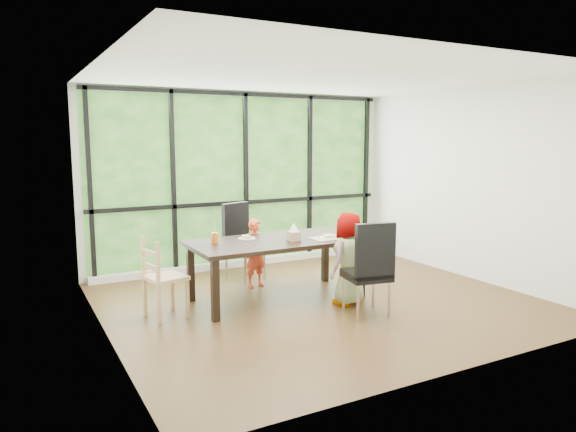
# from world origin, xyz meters

# --- Properties ---
(ground) EXTENTS (5.00, 5.00, 0.00)m
(ground) POSITION_xyz_m (0.00, 0.00, 0.00)
(ground) COLOR black
(ground) RESTS_ON ground
(back_wall) EXTENTS (5.00, 0.00, 5.00)m
(back_wall) POSITION_xyz_m (0.00, 2.25, 1.35)
(back_wall) COLOR silver
(back_wall) RESTS_ON ground
(foliage_backdrop) EXTENTS (4.80, 0.02, 2.65)m
(foliage_backdrop) POSITION_xyz_m (0.00, 2.23, 1.35)
(foliage_backdrop) COLOR #1A4717
(foliage_backdrop) RESTS_ON back_wall
(window_mullions) EXTENTS (4.80, 0.06, 2.65)m
(window_mullions) POSITION_xyz_m (0.00, 2.19, 1.35)
(window_mullions) COLOR black
(window_mullions) RESTS_ON back_wall
(window_sill) EXTENTS (4.80, 0.12, 0.10)m
(window_sill) POSITION_xyz_m (0.00, 2.15, 0.05)
(window_sill) COLOR silver
(window_sill) RESTS_ON ground
(dining_table) EXTENTS (2.20, 1.16, 0.75)m
(dining_table) POSITION_xyz_m (-0.41, 0.35, 0.38)
(dining_table) COLOR black
(dining_table) RESTS_ON ground
(chair_window_leather) EXTENTS (0.59, 0.59, 1.08)m
(chair_window_leather) POSITION_xyz_m (-0.37, 1.40, 0.54)
(chair_window_leather) COLOR black
(chair_window_leather) RESTS_ON ground
(chair_interior_leather) EXTENTS (0.53, 0.53, 1.08)m
(chair_interior_leather) POSITION_xyz_m (0.20, -0.67, 0.54)
(chair_interior_leather) COLOR black
(chair_interior_leather) RESTS_ON ground
(chair_end_beech) EXTENTS (0.47, 0.49, 0.90)m
(chair_end_beech) POSITION_xyz_m (-1.81, 0.35, 0.45)
(chair_end_beech) COLOR tan
(chair_end_beech) RESTS_ON ground
(child_toddler) EXTENTS (0.38, 0.30, 0.92)m
(child_toddler) POSITION_xyz_m (-0.41, 0.98, 0.46)
(child_toddler) COLOR #E14B2B
(child_toddler) RESTS_ON ground
(child_older) EXTENTS (0.64, 0.53, 1.11)m
(child_older) POSITION_xyz_m (0.23, -0.23, 0.56)
(child_older) COLOR slate
(child_older) RESTS_ON ground
(placemat) EXTENTS (0.43, 0.31, 0.01)m
(placemat) POSITION_xyz_m (0.20, 0.13, 0.75)
(placemat) COLOR tan
(placemat) RESTS_ON dining_table
(plate_far) EXTENTS (0.22, 0.22, 0.01)m
(plate_far) POSITION_xyz_m (-0.72, 0.57, 0.76)
(plate_far) COLOR white
(plate_far) RESTS_ON dining_table
(plate_near) EXTENTS (0.22, 0.22, 0.01)m
(plate_near) POSITION_xyz_m (0.21, 0.12, 0.76)
(plate_near) COLOR white
(plate_near) RESTS_ON dining_table
(orange_cup) EXTENTS (0.08, 0.08, 0.13)m
(orange_cup) POSITION_xyz_m (-1.15, 0.52, 0.81)
(orange_cup) COLOR orange
(orange_cup) RESTS_ON dining_table
(green_cup) EXTENTS (0.09, 0.09, 0.14)m
(green_cup) POSITION_xyz_m (0.46, 0.08, 0.82)
(green_cup) COLOR #4EC325
(green_cup) RESTS_ON dining_table
(white_mug) EXTENTS (0.08, 0.08, 0.08)m
(white_mug) POSITION_xyz_m (0.60, 0.38, 0.79)
(white_mug) COLOR white
(white_mug) RESTS_ON dining_table
(tissue_box) EXTENTS (0.13, 0.13, 0.11)m
(tissue_box) POSITION_xyz_m (-0.26, 0.20, 0.81)
(tissue_box) COLOR tan
(tissue_box) RESTS_ON dining_table
(crepe_rolls_far) EXTENTS (0.10, 0.12, 0.04)m
(crepe_rolls_far) POSITION_xyz_m (-0.72, 0.57, 0.78)
(crepe_rolls_far) COLOR tan
(crepe_rolls_far) RESTS_ON plate_far
(crepe_rolls_near) EXTENTS (0.15, 0.12, 0.04)m
(crepe_rolls_near) POSITION_xyz_m (0.21, 0.12, 0.78)
(crepe_rolls_near) COLOR tan
(crepe_rolls_near) RESTS_ON plate_near
(straw_white) EXTENTS (0.01, 0.04, 0.20)m
(straw_white) POSITION_xyz_m (-1.15, 0.52, 0.92)
(straw_white) COLOR white
(straw_white) RESTS_ON orange_cup
(straw_pink) EXTENTS (0.01, 0.04, 0.20)m
(straw_pink) POSITION_xyz_m (0.46, 0.08, 0.93)
(straw_pink) COLOR pink
(straw_pink) RESTS_ON green_cup
(tissue) EXTENTS (0.12, 0.12, 0.11)m
(tissue) POSITION_xyz_m (-0.26, 0.20, 0.92)
(tissue) COLOR white
(tissue) RESTS_ON tissue_box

